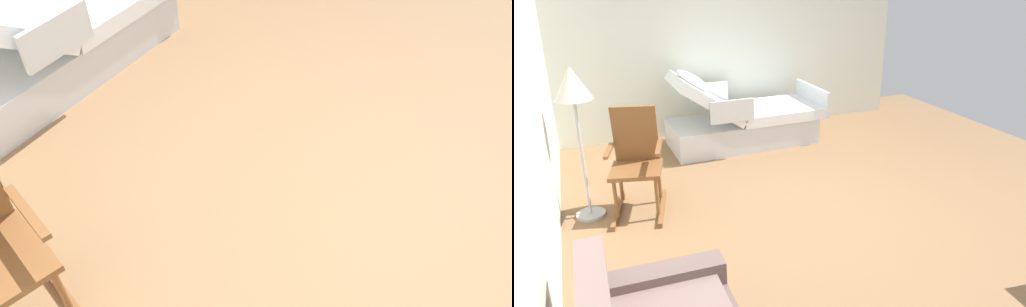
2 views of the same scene
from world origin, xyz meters
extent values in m
plane|color=olive|center=(0.00, 0.00, 0.00)|extent=(7.20, 7.20, 0.00)
cube|color=silver|center=(2.20, 0.12, 0.17)|extent=(0.91, 1.95, 0.35)
cube|color=silver|center=(1.69, 0.42, 0.63)|extent=(0.05, 0.56, 0.28)
cylinder|color=black|center=(1.83, 0.91, 0.05)|extent=(0.10, 0.10, 0.10)
cylinder|color=black|center=(1.86, -0.68, 0.05)|extent=(0.10, 0.10, 0.10)
cylinder|color=black|center=(2.58, -0.67, 0.05)|extent=(0.10, 0.10, 0.10)
cube|color=brown|center=(0.66, 1.51, 0.03)|extent=(0.75, 0.22, 0.05)
cylinder|color=brown|center=(0.48, 1.58, 0.25)|extent=(0.04, 0.04, 0.40)
cylinder|color=brown|center=(0.84, 1.49, 0.25)|extent=(0.04, 0.04, 0.40)
cube|color=brown|center=(0.63, 1.50, 0.67)|extent=(0.39, 0.14, 0.03)
camera|label=1|loc=(-1.04, 2.17, 2.53)|focal=37.18mm
camera|label=2|loc=(-3.81, 2.17, 2.32)|focal=34.27mm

